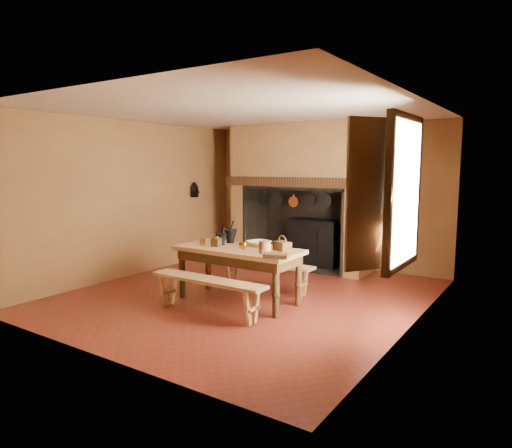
{
  "coord_description": "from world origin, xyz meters",
  "views": [
    {
      "loc": [
        3.93,
        -5.66,
        2.01
      ],
      "look_at": [
        -0.04,
        0.3,
        1.08
      ],
      "focal_mm": 32.0,
      "sensor_mm": 36.0,
      "label": 1
    }
  ],
  "objects_px": {
    "bench_front": "(207,288)",
    "coffee_grinder": "(216,241)",
    "iron_range": "(316,242)",
    "work_table": "(238,256)",
    "wicker_basket": "(282,246)",
    "mixing_bowl": "(259,244)"
  },
  "relations": [
    {
      "from": "bench_front",
      "to": "wicker_basket",
      "type": "distance_m",
      "value": 1.2
    },
    {
      "from": "work_table",
      "to": "mixing_bowl",
      "type": "distance_m",
      "value": 0.36
    },
    {
      "from": "iron_range",
      "to": "work_table",
      "type": "distance_m",
      "value": 2.8
    },
    {
      "from": "iron_range",
      "to": "work_table",
      "type": "relative_size",
      "value": 0.85
    },
    {
      "from": "work_table",
      "to": "mixing_bowl",
      "type": "bearing_deg",
      "value": 53.35
    },
    {
      "from": "coffee_grinder",
      "to": "mixing_bowl",
      "type": "height_order",
      "value": "coffee_grinder"
    },
    {
      "from": "wicker_basket",
      "to": "coffee_grinder",
      "type": "bearing_deg",
      "value": -144.7
    },
    {
      "from": "bench_front",
      "to": "coffee_grinder",
      "type": "relative_size",
      "value": 9.33
    },
    {
      "from": "iron_range",
      "to": "mixing_bowl",
      "type": "bearing_deg",
      "value": -82.88
    },
    {
      "from": "coffee_grinder",
      "to": "wicker_basket",
      "type": "height_order",
      "value": "wicker_basket"
    },
    {
      "from": "bench_front",
      "to": "coffee_grinder",
      "type": "bearing_deg",
      "value": 118.43
    },
    {
      "from": "mixing_bowl",
      "to": "wicker_basket",
      "type": "height_order",
      "value": "wicker_basket"
    },
    {
      "from": "iron_range",
      "to": "wicker_basket",
      "type": "bearing_deg",
      "value": -73.56
    },
    {
      "from": "coffee_grinder",
      "to": "work_table",
      "type": "bearing_deg",
      "value": 6.79
    },
    {
      "from": "work_table",
      "to": "coffee_grinder",
      "type": "height_order",
      "value": "coffee_grinder"
    },
    {
      "from": "coffee_grinder",
      "to": "wicker_basket",
      "type": "bearing_deg",
      "value": 4.61
    },
    {
      "from": "work_table",
      "to": "mixing_bowl",
      "type": "height_order",
      "value": "mixing_bowl"
    },
    {
      "from": "iron_range",
      "to": "bench_front",
      "type": "distance_m",
      "value": 3.51
    },
    {
      "from": "work_table",
      "to": "iron_range",
      "type": "bearing_deg",
      "value": 92.55
    },
    {
      "from": "bench_front",
      "to": "wicker_basket",
      "type": "bearing_deg",
      "value": 52.6
    },
    {
      "from": "coffee_grinder",
      "to": "iron_range",
      "type": "bearing_deg",
      "value": 76.9
    },
    {
      "from": "bench_front",
      "to": "coffee_grinder",
      "type": "height_order",
      "value": "coffee_grinder"
    }
  ]
}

